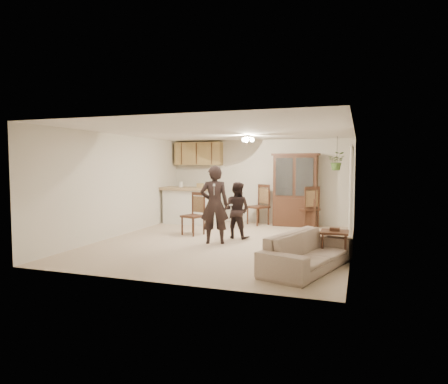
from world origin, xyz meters
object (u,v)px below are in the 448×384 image
(adult, at_px, (214,203))
(china_hutch, at_px, (295,190))
(chair_bar, at_px, (193,223))
(child, at_px, (237,210))
(sofa, at_px, (308,248))
(chair_hutch_left, at_px, (258,213))
(chair_hutch_right, at_px, (307,216))
(side_table, at_px, (334,245))

(adult, height_order, china_hutch, china_hutch)
(chair_bar, bearing_deg, child, 15.55)
(sofa, relative_size, china_hutch, 0.90)
(adult, xyz_separation_m, child, (0.29, 0.77, -0.22))
(chair_bar, bearing_deg, chair_hutch_left, 82.20)
(adult, bearing_deg, china_hutch, -132.03)
(child, xyz_separation_m, chair_hutch_left, (-0.05, 2.25, -0.34))
(sofa, bearing_deg, china_hutch, 28.99)
(chair_hutch_right, bearing_deg, side_table, 66.35)
(adult, distance_m, chair_bar, 1.38)
(side_table, bearing_deg, chair_hutch_left, 122.29)
(adult, distance_m, child, 0.86)
(sofa, height_order, adult, adult)
(child, distance_m, chair_bar, 1.24)
(adult, relative_size, china_hutch, 0.87)
(sofa, bearing_deg, side_table, -7.97)
(sofa, xyz_separation_m, chair_hutch_left, (-2.02, 4.60, -0.03))
(china_hutch, height_order, chair_hutch_left, china_hutch)
(china_hutch, xyz_separation_m, chair_bar, (-2.21, -2.27, -0.73))
(china_hutch, xyz_separation_m, side_table, (1.33, -3.90, -0.74))
(chair_hutch_right, bearing_deg, child, 20.47)
(adult, distance_m, china_hutch, 3.40)
(chair_hutch_left, bearing_deg, china_hutch, 40.22)
(china_hutch, distance_m, chair_bar, 3.25)
(side_table, relative_size, chair_hutch_left, 0.52)
(sofa, relative_size, child, 1.39)
(sofa, relative_size, adult, 1.04)
(china_hutch, xyz_separation_m, chair_hutch_right, (0.36, -0.10, -0.70))
(adult, height_order, side_table, adult)
(china_hutch, xyz_separation_m, chair_hutch_left, (-1.07, -0.11, -0.69))
(chair_bar, relative_size, chair_hutch_right, 0.91)
(chair_bar, bearing_deg, side_table, -4.89)
(china_hutch, distance_m, chair_hutch_left, 1.28)
(side_table, distance_m, chair_hutch_right, 3.92)
(sofa, xyz_separation_m, chair_hutch_right, (-0.58, 4.60, -0.04))
(adult, distance_m, side_table, 2.82)
(child, height_order, china_hutch, china_hutch)
(side_table, bearing_deg, chair_hutch_right, 104.25)
(child, xyz_separation_m, side_table, (2.35, -1.54, -0.39))
(adult, bearing_deg, chair_bar, -63.26)
(adult, xyz_separation_m, chair_hutch_left, (0.24, 3.03, -0.57))
(adult, bearing_deg, chair_hutch_right, -138.21)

